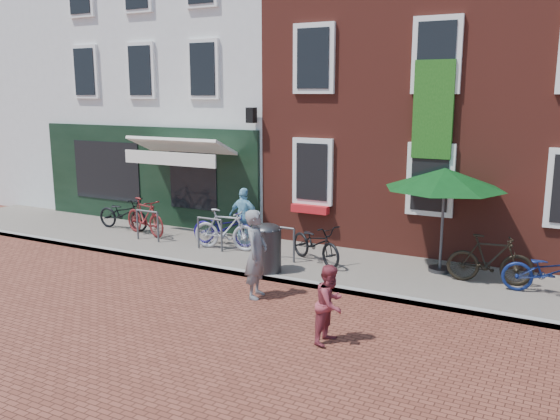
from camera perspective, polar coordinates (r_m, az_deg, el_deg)
The scene contains 17 objects.
ground at distance 13.05m, azimuth -4.38°, elevation -6.39°, with size 80.00×80.00×0.00m, color brown.
sidewalk at distance 13.83m, azimuth 2.48°, elevation -5.11°, with size 24.00×3.00×0.10m, color slate.
building_stucco at distance 21.02m, azimuth -5.98°, elevation 12.79°, with size 8.00×8.00×9.00m, color silver.
building_brick_mid at distance 18.12m, azimuth 13.34°, elevation 14.35°, with size 6.00×8.00×10.00m, color maroon.
filler_left at distance 25.94m, azimuth -20.20°, elevation 11.90°, with size 7.00×8.00×9.00m, color silver.
litter_bin at distance 12.78m, azimuth -1.29°, elevation -3.46°, with size 0.63×0.63×1.16m.
parasol at distance 12.97m, azimuth 15.85°, elevation 3.36°, with size 2.59×2.59×2.40m.
woman at distance 11.44m, azimuth -2.35°, elevation -4.32°, with size 0.64×0.42×1.76m, color slate.
boy at distance 9.51m, azimuth 4.94°, elevation -9.14°, with size 0.63×0.49×1.30m, color #8C323D.
cafe_person at distance 15.01m, azimuth -3.52°, elevation -0.65°, with size 0.88×0.36×1.49m, color #81CBE7.
bicycle_0 at distance 17.33m, azimuth -15.10°, elevation -0.35°, with size 0.62×1.76×0.93m, color black.
bicycle_1 at distance 16.50m, azimuth -13.08°, elevation -0.65°, with size 0.48×1.71×1.03m, color maroon.
bicycle_2 at distance 15.09m, azimuth -5.48°, elevation -1.72°, with size 0.62×1.76×0.93m, color #140A5F.
bicycle_3 at distance 14.66m, azimuth -5.37°, elevation -1.91°, with size 0.48×1.71×1.03m, color #A0A0A2.
bicycle_4 at distance 13.52m, azimuth 3.52°, elevation -3.25°, with size 0.62×1.76×0.93m, color black.
bicycle_5 at distance 12.78m, azimuth 19.87°, elevation -4.56°, with size 0.48×1.71×1.03m, color black.
bicycle_6 at distance 12.55m, azimuth 24.91°, elevation -5.49°, with size 0.62×1.76×0.93m, color #0D1A4A.
Camera 1 is at (6.66, -10.48, 3.99)m, focal length 37.37 mm.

